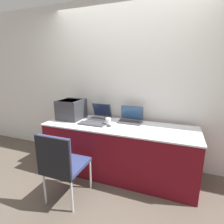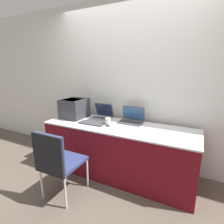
# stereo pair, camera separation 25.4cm
# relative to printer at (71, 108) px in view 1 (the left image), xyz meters

# --- Properties ---
(ground_plane) EXTENTS (14.00, 14.00, 0.00)m
(ground_plane) POSITION_rel_printer_xyz_m (0.83, -0.41, -0.93)
(ground_plane) COLOR brown
(wall_back) EXTENTS (8.00, 0.05, 2.60)m
(wall_back) POSITION_rel_printer_xyz_m (0.83, 0.41, 0.37)
(wall_back) COLOR silver
(wall_back) RESTS_ON ground_plane
(table) EXTENTS (2.19, 0.71, 0.76)m
(table) POSITION_rel_printer_xyz_m (0.83, -0.06, -0.55)
(table) COLOR maroon
(table) RESTS_ON ground_plane
(printer) EXTENTS (0.36, 0.40, 0.31)m
(printer) POSITION_rel_printer_xyz_m (0.00, 0.00, 0.00)
(printer) COLOR #333338
(printer) RESTS_ON table
(laptop_left) EXTENTS (0.32, 0.34, 0.25)m
(laptop_left) POSITION_rel_printer_xyz_m (0.45, 0.11, -0.11)
(laptop_left) COLOR #4C4C51
(laptop_left) RESTS_ON table
(laptop_right) EXTENTS (0.35, 0.26, 0.23)m
(laptop_right) POSITION_rel_printer_xyz_m (0.94, 0.17, -0.12)
(laptop_right) COLOR #4C4C51
(laptop_right) RESTS_ON table
(external_keyboard) EXTENTS (0.39, 0.15, 0.02)m
(external_keyboard) POSITION_rel_printer_xyz_m (0.45, -0.17, -0.16)
(external_keyboard) COLOR #3D3D42
(external_keyboard) RESTS_ON table
(coffee_cup) EXTENTS (0.08, 0.08, 0.10)m
(coffee_cup) POSITION_rel_printer_xyz_m (0.68, -0.09, -0.12)
(coffee_cup) COLOR white
(coffee_cup) RESTS_ON table
(mouse) EXTENTS (0.08, 0.04, 0.04)m
(mouse) POSITION_rel_printer_xyz_m (0.72, -0.17, -0.15)
(mouse) COLOR #4C4C51
(mouse) RESTS_ON table
(chair) EXTENTS (0.43, 0.49, 0.88)m
(chair) POSITION_rel_printer_xyz_m (0.42, -0.88, -0.39)
(chair) COLOR navy
(chair) RESTS_ON ground_plane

